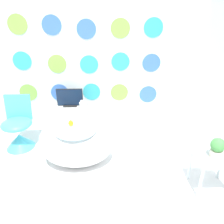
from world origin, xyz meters
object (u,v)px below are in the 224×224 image
bathtub (77,145)px  chair (19,132)px  vase (82,105)px  tv (70,98)px  potted_plant_left (217,148)px

bathtub → chair: 0.98m
vase → chair: bearing=-159.5°
chair → vase: chair is taller
chair → tv: (0.71, 0.44, 0.34)m
bathtub → potted_plant_left: bearing=-18.6°
bathtub → tv: bearing=102.9°
chair → vase: 1.01m
bathtub → vase: (0.01, 0.72, 0.26)m
potted_plant_left → tv: bearing=142.5°
bathtub → chair: bearing=157.1°
bathtub → potted_plant_left: (1.56, -0.53, 0.29)m
vase → potted_plant_left: bearing=-38.8°
bathtub → chair: chair is taller
bathtub → vase: size_ratio=7.07×
chair → bathtub: bearing=-22.9°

